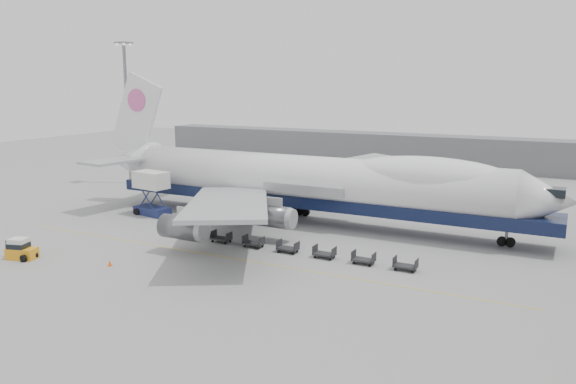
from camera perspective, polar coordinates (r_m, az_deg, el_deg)
The scene contains 16 objects.
ground at distance 64.88m, azimuth -2.61°, elevation -5.34°, with size 260.00×260.00×0.00m, color gray.
apron_line at distance 59.99m, azimuth -5.48°, elevation -6.75°, with size 60.00×0.15×0.01m, color gold.
hangar at distance 131.39m, azimuth 8.91°, elevation 4.43°, with size 110.00×8.00×7.00m, color slate.
floodlight_mast at distance 106.95m, azimuth -16.05°, elevation 8.45°, with size 2.40×2.40×25.43m.
airliner at distance 73.72m, azimuth 2.44°, elevation 1.14°, with size 67.00×55.30×19.98m.
catering_truck at distance 80.70m, azimuth -13.70°, elevation 0.12°, with size 5.62×4.24×6.17m.
baggage_tug at distance 65.82m, azimuth -25.52°, elevation -5.31°, with size 3.33×2.39×2.19m.
ground_worker at distance 67.21m, azimuth -26.60°, elevation -5.15°, with size 0.66×0.43×1.80m, color black.
traffic_cone at distance 60.14m, azimuth -17.65°, elevation -6.89°, with size 0.43×0.43×0.63m.
dolly_0 at distance 68.44m, azimuth -9.84°, elevation -4.16°, with size 2.30×1.35×1.30m.
dolly_1 at distance 65.97m, azimuth -6.79°, elevation -4.65°, with size 2.30×1.35×1.30m.
dolly_2 at distance 63.70m, azimuth -3.52°, elevation -5.16°, with size 2.30×1.35×1.30m.
dolly_3 at distance 61.66m, azimuth -0.02°, elevation -5.69°, with size 2.30×1.35×1.30m.
dolly_4 at distance 59.87m, azimuth 3.72°, elevation -6.23°, with size 2.30×1.35×1.30m.
dolly_5 at distance 58.35m, azimuth 7.68°, elevation -6.77°, with size 2.30×1.35×1.30m.
dolly_6 at distance 57.12m, azimuth 11.84°, elevation -7.30°, with size 2.30×1.35×1.30m.
Camera 1 is at (31.16, -53.91, 18.24)m, focal length 35.00 mm.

